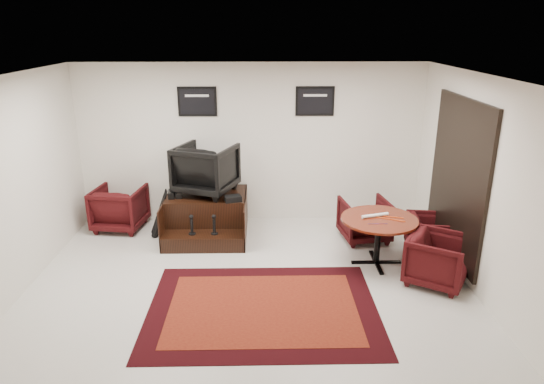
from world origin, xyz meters
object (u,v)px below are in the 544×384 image
Objects in this scene: table_chair_window at (429,233)px; meeting_table at (379,224)px; shine_podium at (207,216)px; table_chair_corner at (438,257)px; table_chair_back at (365,218)px; armchair_side at (120,206)px; shine_chair at (206,167)px.

meeting_table is at bearing 120.76° from table_chair_window.
shine_podium is 3.76m from table_chair_corner.
table_chair_back is at bearing -6.33° from shine_podium.
armchair_side is 4.19m from table_chair_back.
table_chair_back is 1.05m from table_chair_window.
table_chair_back is at bearing 91.01° from meeting_table.
meeting_table is (2.63, -1.17, 0.32)m from shine_podium.
shine_podium is 2.06× the size of table_chair_window.
armchair_side reaches higher than table_chair_corner.
table_chair_corner is at bearing 176.89° from table_chair_window.
shine_podium is at bearing 156.13° from meeting_table.
meeting_table reaches higher than table_chair_window.
armchair_side is 1.08× the size of table_chair_back.
table_chair_corner reaches higher than table_chair_window.
shine_chair is at bearing 83.90° from table_chair_window.
shine_chair is 1.11× the size of armchair_side.
table_chair_window is at bearing 176.01° from armchair_side.
table_chair_window is (0.89, 0.36, -0.30)m from meeting_table.
shine_chair is 2.76m from table_chair_back.
meeting_table reaches higher than shine_podium.
shine_chair is 3.90m from table_chair_corner.
meeting_table is at bearing 82.51° from table_chair_back.
table_chair_window is at bearing -174.19° from shine_chair.
shine_podium is at bearing 94.20° from table_chair_corner.
table_chair_corner is (3.32, -1.76, 0.07)m from shine_podium.
table_chair_back is 0.98× the size of table_chair_corner.
table_chair_back is (2.62, -0.29, 0.06)m from shine_podium.
shine_podium is at bearing 110.88° from shine_chair.
armchair_side reaches higher than shine_podium.
shine_podium is 0.84m from shine_chair.
shine_podium is 1.66× the size of armchair_side.
table_chair_back reaches higher than shine_podium.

